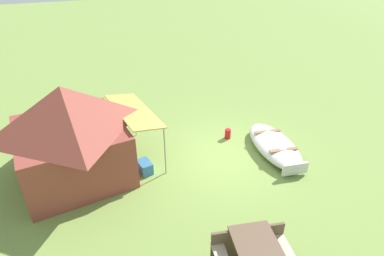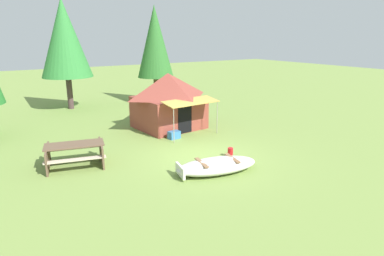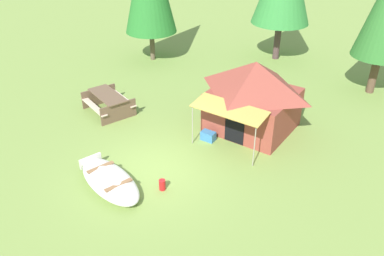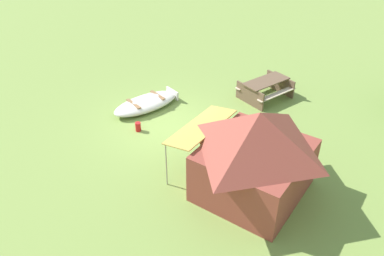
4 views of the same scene
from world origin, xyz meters
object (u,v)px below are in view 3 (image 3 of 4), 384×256
canvas_cabin_tent (254,95)px  picnic_table (108,101)px  cooler_box (208,136)px  beached_rowboat (110,180)px  fuel_can (162,185)px

canvas_cabin_tent → picnic_table: size_ratio=1.75×
picnic_table → cooler_box: (4.49, 0.92, -0.33)m
cooler_box → beached_rowboat: bearing=-99.3°
beached_rowboat → canvas_cabin_tent: canvas_cabin_tent is taller
picnic_table → fuel_can: size_ratio=6.64×
canvas_cabin_tent → picnic_table: 5.93m
picnic_table → fuel_can: picnic_table is taller
picnic_table → canvas_cabin_tent: bearing=27.5°
canvas_cabin_tent → picnic_table: (-5.20, -2.70, -0.89)m
canvas_cabin_tent → cooler_box: canvas_cabin_tent is taller
fuel_can → beached_rowboat: bearing=-144.9°
cooler_box → canvas_cabin_tent: bearing=68.2°
beached_rowboat → cooler_box: 4.12m
beached_rowboat → cooler_box: bearing=80.7°
beached_rowboat → cooler_box: size_ratio=5.83×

